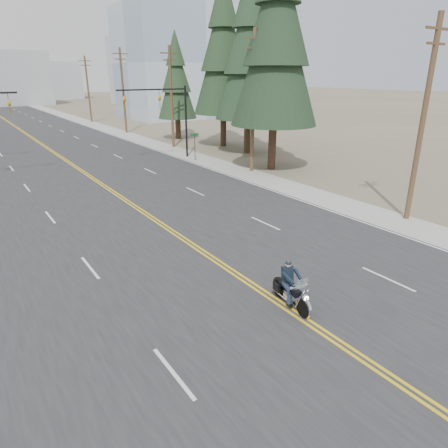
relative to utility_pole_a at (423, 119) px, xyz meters
name	(u,v)px	position (x,y,z in m)	size (l,w,h in m)	color
ground_plane	(404,387)	(-12.50, -8.00, -5.73)	(400.00, 400.00, 0.00)	#776D56
road	(15,127)	(-12.50, 62.00, -5.73)	(20.00, 200.00, 0.01)	#303033
sidewalk_right	(86,122)	(-1.00, 62.00, -5.73)	(3.00, 200.00, 0.01)	#A5A5A0
traffic_mast_right	(167,108)	(-3.52, 24.00, -0.79)	(7.10, 0.26, 7.00)	black
street_sign	(195,142)	(-1.70, 22.00, -3.93)	(0.90, 0.06, 2.62)	black
utility_pole_a	(423,119)	(0.00, 0.00, 0.00)	(2.20, 0.30, 11.00)	brown
utility_pole_b	(253,101)	(0.00, 15.00, 0.25)	(2.20, 0.30, 11.50)	brown
utility_pole_c	(171,96)	(0.00, 30.00, 0.00)	(2.20, 0.30, 11.00)	brown
utility_pole_d	(123,90)	(0.00, 45.00, 0.25)	(2.20, 0.30, 11.50)	brown
utility_pole_e	(88,88)	(0.00, 62.00, 0.00)	(2.20, 0.30, 11.00)	brown
glass_building	(185,64)	(19.50, 62.00, 4.27)	(24.00, 16.00, 20.00)	#9EB5CC
haze_bldg_b	(12,78)	(-4.50, 117.00, 1.27)	(18.00, 14.00, 14.00)	#ADB2B7
haze_bldg_c	(142,71)	(27.50, 102.00, 3.27)	(16.00, 12.00, 18.00)	#B7BCC6
haze_bldg_e	(57,81)	(12.50, 142.00, 0.27)	(14.00, 14.00, 12.00)	#B7BCC6
motorcyclist	(292,286)	(-12.27, -3.24, -4.88)	(0.93, 2.18, 1.70)	black
conifer_near	(277,32)	(2.01, 14.70, 5.47)	(7.37, 7.37, 19.51)	#382619
conifer_mid	(249,49)	(4.98, 22.28, 4.67)	(6.80, 6.80, 18.13)	#382619
conifer_tall	(223,48)	(5.37, 27.46, 5.05)	(6.76, 6.76, 18.77)	#382619
conifer_far	(176,78)	(3.62, 35.60, 1.89)	(4.96, 4.96, 13.29)	#382619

